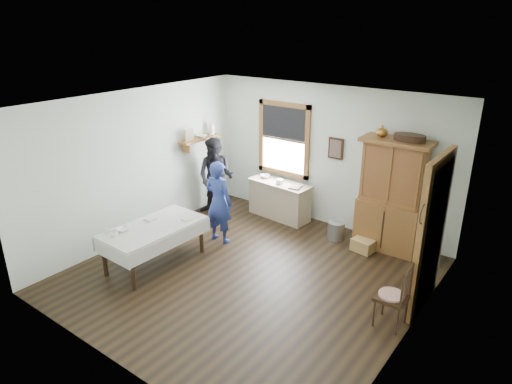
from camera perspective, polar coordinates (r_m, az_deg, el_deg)
room at (r=6.75m, az=-0.95°, el=-0.49°), size 5.01×5.01×2.70m
window at (r=9.14m, az=3.51°, el=7.11°), size 1.18×0.07×1.48m
doorway at (r=6.55m, az=21.23°, el=-4.49°), size 0.09×1.14×2.22m
wall_shelf at (r=9.28m, az=-6.84°, el=6.81°), size 0.24×1.00×0.44m
framed_picture at (r=8.61m, az=9.92°, el=5.36°), size 0.30×0.04×0.40m
rug_beater at (r=5.85m, az=20.35°, el=-1.47°), size 0.01×0.27×0.27m
work_counter at (r=9.23m, az=2.96°, el=-0.98°), size 1.35×0.61×0.75m
china_hutch at (r=8.09m, az=16.53°, el=-0.47°), size 1.17×0.57×1.97m
dining_table at (r=7.70m, az=-12.51°, el=-6.46°), size 0.95×1.73×0.68m
spindle_chair at (r=6.31m, az=16.67°, el=-12.17°), size 0.44×0.44×0.93m
pail at (r=8.53m, az=9.97°, el=-4.73°), size 0.39×0.39×0.33m
wicker_basket at (r=8.21m, az=13.21°, el=-6.52°), size 0.41×0.31×0.22m
woman_blue at (r=8.14m, az=-4.66°, el=-1.62°), size 0.53×0.36×1.40m
figure_dark at (r=9.28m, az=-5.01°, el=1.54°), size 0.86×0.75×1.49m
table_cup_a at (r=7.35m, az=-17.32°, el=-4.98°), size 0.14×0.14×0.09m
table_cup_b at (r=7.48m, az=-18.02°, el=-4.61°), size 0.11×0.11×0.09m
table_bowl at (r=7.50m, az=-16.30°, el=-4.48°), size 0.25×0.25×0.06m
counter_book at (r=8.88m, az=4.35°, el=0.76°), size 0.21×0.26×0.02m
counter_bowl at (r=9.35m, az=1.16°, el=1.99°), size 0.20×0.20×0.06m
shelf_bowl at (r=9.28m, az=-6.79°, el=6.97°), size 0.22×0.22×0.05m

